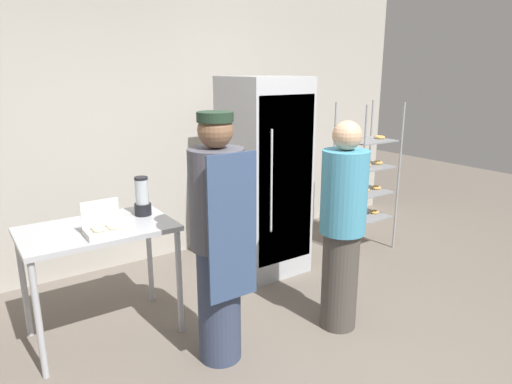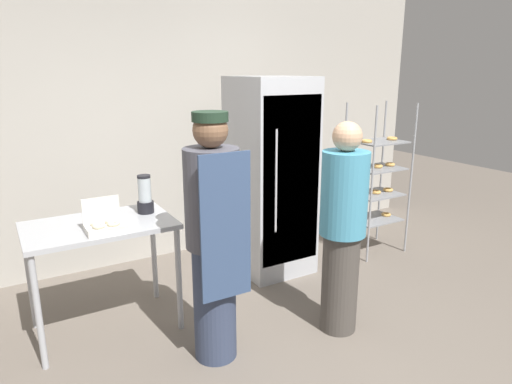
{
  "view_description": "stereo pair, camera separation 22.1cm",
  "coord_description": "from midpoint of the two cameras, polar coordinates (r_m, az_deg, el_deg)",
  "views": [
    {
      "loc": [
        -1.92,
        -2.03,
        1.97
      ],
      "look_at": [
        -0.06,
        0.7,
        1.07
      ],
      "focal_mm": 32.0,
      "sensor_mm": 36.0,
      "label": 1
    },
    {
      "loc": [
        -1.74,
        -2.15,
        1.97
      ],
      "look_at": [
        -0.06,
        0.7,
        1.07
      ],
      "focal_mm": 32.0,
      "sensor_mm": 36.0,
      "label": 2
    }
  ],
  "objects": [
    {
      "name": "prep_counter",
      "position": [
        3.56,
        -20.84,
        -5.69
      ],
      "size": [
        1.06,
        0.67,
        0.86
      ],
      "color": "#ADAFB5",
      "rests_on": "ground_plane"
    },
    {
      "name": "baking_rack",
      "position": [
        5.11,
        12.35,
        1.65
      ],
      "size": [
        0.59,
        0.45,
        1.63
      ],
      "color": "#93969B",
      "rests_on": "ground_plane"
    },
    {
      "name": "ground_plane",
      "position": [
        3.41,
        5.9,
        -20.22
      ],
      "size": [
        14.0,
        14.0,
        0.0
      ],
      "primitive_type": "plane",
      "color": "#6B6056"
    },
    {
      "name": "back_wall",
      "position": [
        4.9,
        -12.45,
        9.53
      ],
      "size": [
        6.4,
        0.12,
        3.04
      ],
      "primitive_type": "cube",
      "color": "#ADA89E",
      "rests_on": "ground_plane"
    },
    {
      "name": "refrigerator",
      "position": [
        4.45,
        -0.46,
        1.96
      ],
      "size": [
        0.67,
        0.76,
        1.9
      ],
      "color": "#ADAFB5",
      "rests_on": "ground_plane"
    },
    {
      "name": "blender_pitcher",
      "position": [
        3.66,
        -15.72,
        -0.77
      ],
      "size": [
        0.13,
        0.13,
        0.3
      ],
      "color": "black",
      "rests_on": "prep_counter"
    },
    {
      "name": "donut_box",
      "position": [
        3.32,
        -20.2,
        -4.35
      ],
      "size": [
        0.26,
        0.19,
        0.23
      ],
      "color": "silver",
      "rests_on": "prep_counter"
    },
    {
      "name": "person_customer",
      "position": [
        3.46,
        8.96,
        -4.33
      ],
      "size": [
        0.34,
        0.34,
        1.62
      ],
      "color": "#47423D",
      "rests_on": "ground_plane"
    },
    {
      "name": "person_baker",
      "position": [
        3.03,
        -6.85,
        -5.77
      ],
      "size": [
        0.36,
        0.38,
        1.71
      ],
      "color": "#333D56",
      "rests_on": "ground_plane"
    }
  ]
}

